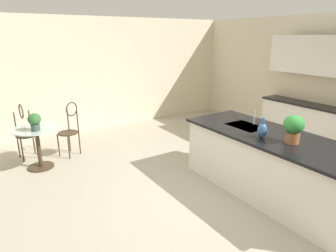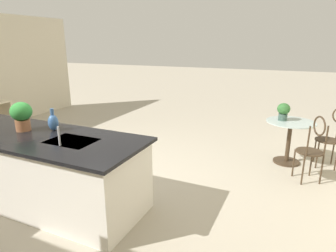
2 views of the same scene
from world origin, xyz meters
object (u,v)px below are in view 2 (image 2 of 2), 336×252
chair_by_island (313,146)px  vase_on_counter (53,122)px  bistro_table (289,138)px  potted_plant_on_table (283,111)px  chair_near_window (332,134)px  potted_plant_counter_near (22,114)px

chair_by_island → vase_on_counter: vase_on_counter is taller
bistro_table → vase_on_counter: size_ratio=2.78×
chair_by_island → vase_on_counter: bearing=30.1°
chair_by_island → potted_plant_on_table: 0.88m
chair_near_window → potted_plant_on_table: bearing=6.1°
chair_near_window → potted_plant_on_table: size_ratio=3.51×
chair_by_island → potted_plant_counter_near: bearing=29.7°
bistro_table → potted_plant_on_table: 0.48m
chair_near_window → vase_on_counter: vase_on_counter is taller
vase_on_counter → chair_by_island: bearing=-149.9°
chair_by_island → potted_plant_counter_near: (3.46, 1.97, 0.56)m
chair_near_window → chair_by_island: (0.31, 0.75, 0.00)m
bistro_table → chair_near_window: size_ratio=0.77×
chair_near_window → vase_on_counter: (3.42, 2.56, 0.46)m
chair_by_island → chair_near_window: bearing=-112.4°
bistro_table → potted_plant_on_table: potted_plant_on_table is taller
potted_plant_counter_near → chair_near_window: bearing=-144.1°
bistro_table → potted_plant_counter_near: (3.13, 2.62, 0.69)m
chair_near_window → potted_plant_on_table: 0.85m
bistro_table → vase_on_counter: 3.75m
chair_by_island → potted_plant_on_table: bearing=-55.1°
chair_near_window → potted_plant_counter_near: size_ratio=2.79×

